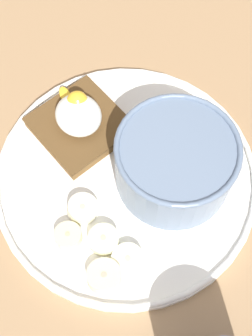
% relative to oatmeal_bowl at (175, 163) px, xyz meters
% --- Properties ---
extents(ground_plane, '(1.20, 1.20, 0.02)m').
position_rel_oatmeal_bowl_xyz_m(ground_plane, '(-0.03, -0.04, -0.05)').
color(ground_plane, '#9A7852').
rests_on(ground_plane, ground).
extents(plate, '(0.29, 0.29, 0.02)m').
position_rel_oatmeal_bowl_xyz_m(plate, '(-0.03, -0.04, -0.04)').
color(plate, white).
rests_on(plate, ground_plane).
extents(oatmeal_bowl, '(0.13, 0.13, 0.07)m').
position_rel_oatmeal_bowl_xyz_m(oatmeal_bowl, '(0.00, 0.00, 0.00)').
color(oatmeal_bowl, slate).
rests_on(oatmeal_bowl, plate).
extents(toast_slice, '(0.10, 0.10, 0.02)m').
position_rel_oatmeal_bowl_xyz_m(toast_slice, '(-0.11, -0.05, -0.03)').
color(toast_slice, brown).
rests_on(toast_slice, plate).
extents(poached_egg, '(0.08, 0.05, 0.04)m').
position_rel_oatmeal_bowl_xyz_m(poached_egg, '(-0.11, -0.05, -0.00)').
color(poached_egg, white).
rests_on(poached_egg, toast_slice).
extents(banana_slice_front, '(0.04, 0.04, 0.01)m').
position_rel_oatmeal_bowl_xyz_m(banana_slice_front, '(0.02, -0.10, -0.03)').
color(banana_slice_front, '#EDECB3').
rests_on(banana_slice_front, plate).
extents(banana_slice_left, '(0.04, 0.04, 0.01)m').
position_rel_oatmeal_bowl_xyz_m(banana_slice_left, '(0.05, -0.09, -0.03)').
color(banana_slice_left, '#F8EFBF').
rests_on(banana_slice_left, plate).
extents(banana_slice_back, '(0.04, 0.05, 0.02)m').
position_rel_oatmeal_bowl_xyz_m(banana_slice_back, '(-0.02, -0.10, -0.03)').
color(banana_slice_back, '#EFE7C0').
rests_on(banana_slice_back, plate).
extents(banana_slice_right, '(0.04, 0.04, 0.01)m').
position_rel_oatmeal_bowl_xyz_m(banana_slice_right, '(-0.01, -0.13, -0.03)').
color(banana_slice_right, beige).
rests_on(banana_slice_right, plate).
extents(banana_slice_inner, '(0.05, 0.05, 0.02)m').
position_rel_oatmeal_bowl_xyz_m(banana_slice_inner, '(0.05, -0.12, -0.03)').
color(banana_slice_inner, '#F7E4BD').
rests_on(banana_slice_inner, plate).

